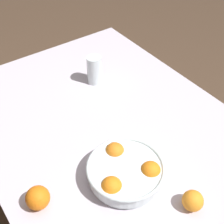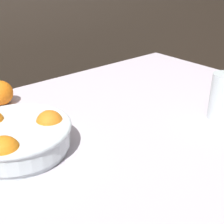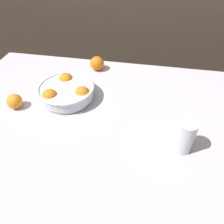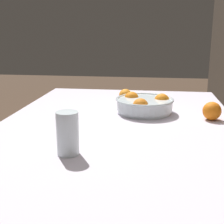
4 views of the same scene
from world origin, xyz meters
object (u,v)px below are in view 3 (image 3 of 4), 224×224
Objects in this scene: fruit_bowl at (67,92)px; juice_glass at (184,138)px; orange_loose_near_bowl at (97,63)px; orange_loose_front at (15,101)px.

juice_glass is (0.54, -0.22, 0.02)m from fruit_bowl.
orange_loose_near_bowl is (0.08, 0.29, -0.00)m from fruit_bowl.
fruit_bowl is at bearing 157.50° from juice_glass.
juice_glass is 1.98× the size of orange_loose_front.
orange_loose_front is (-0.30, -0.40, -0.00)m from orange_loose_near_bowl.
orange_loose_near_bowl reaches higher than orange_loose_front.
orange_loose_front is (-0.21, -0.11, -0.01)m from fruit_bowl.
fruit_bowl reaches higher than orange_loose_front.
juice_glass is 1.73× the size of orange_loose_near_bowl.
fruit_bowl is 0.58m from juice_glass.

